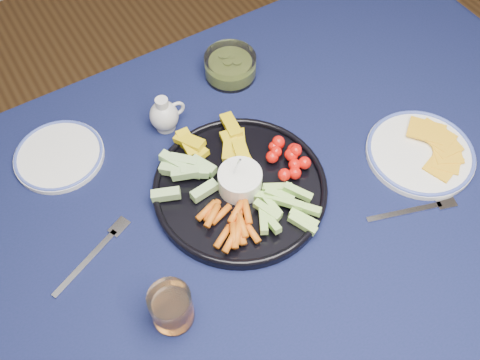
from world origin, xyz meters
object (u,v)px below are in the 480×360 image
crudite_platter (239,186)px  cheese_plate (421,152)px  pickle_bowl (230,67)px  juice_tumbler (172,308)px  creamer_pitcher (164,115)px  dining_table (242,254)px  side_plate_extra (59,155)px

crudite_platter → cheese_plate: 0.39m
pickle_bowl → juice_tumbler: bearing=-130.5°
creamer_pitcher → juice_tumbler: (-0.18, -0.38, 0.00)m
juice_tumbler → dining_table: bearing=22.1°
dining_table → creamer_pitcher: bearing=90.6°
pickle_bowl → cheese_plate: 0.46m
dining_table → creamer_pitcher: size_ratio=19.50×
cheese_plate → side_plate_extra: 0.75m
cheese_plate → dining_table: bearing=175.0°
crudite_platter → creamer_pitcher: crudite_platter is taller
dining_table → cheese_plate: size_ratio=7.48×
creamer_pitcher → cheese_plate: creamer_pitcher is taller
cheese_plate → juice_tumbler: bearing=-176.3°
crudite_platter → pickle_bowl: crudite_platter is taller
creamer_pitcher → crudite_platter: bearing=-78.3°
crudite_platter → side_plate_extra: 0.38m
pickle_bowl → side_plate_extra: (-0.42, -0.02, -0.02)m
pickle_bowl → juice_tumbler: size_ratio=1.38×
juice_tumbler → side_plate_extra: (-0.05, 0.42, -0.03)m
creamer_pitcher → cheese_plate: bearing=-39.7°
crudite_platter → juice_tumbler: 0.28m
pickle_bowl → cheese_plate: pickle_bowl is taller
creamer_pitcher → cheese_plate: 0.54m
dining_table → creamer_pitcher: creamer_pitcher is taller
side_plate_extra → pickle_bowl: bearing=2.6°
creamer_pitcher → pickle_bowl: 0.21m
juice_tumbler → side_plate_extra: size_ratio=0.47×
dining_table → juice_tumbler: size_ratio=19.46×
creamer_pitcher → juice_tumbler: size_ratio=1.00×
dining_table → cheese_plate: cheese_plate is taller
dining_table → crudite_platter: crudite_platter is taller
dining_table → side_plate_extra: size_ratio=9.07×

